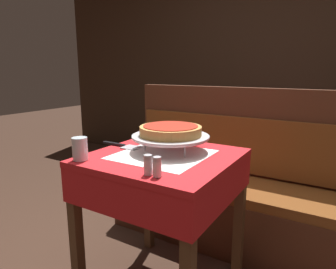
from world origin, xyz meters
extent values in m
cube|color=red|center=(0.00, 0.00, 0.76)|extent=(0.68, 0.68, 0.03)
cube|color=white|center=(0.00, 0.00, 0.77)|extent=(0.42, 0.42, 0.00)
cube|color=red|center=(0.00, 0.00, 0.66)|extent=(0.68, 0.68, 0.17)
cube|color=#4C331E|center=(-0.31, -0.31, 0.37)|extent=(0.05, 0.05, 0.74)
cube|color=#4C331E|center=(-0.31, 0.31, 0.37)|extent=(0.05, 0.05, 0.74)
cube|color=#4C331E|center=(0.31, 0.31, 0.37)|extent=(0.05, 0.05, 0.74)
cube|color=red|center=(0.09, 1.71, 0.75)|extent=(0.71, 0.71, 0.03)
cube|color=white|center=(0.09, 1.71, 0.77)|extent=(0.44, 0.44, 0.00)
cube|color=red|center=(0.09, 1.71, 0.65)|extent=(0.71, 0.71, 0.17)
cube|color=#4C331E|center=(-0.23, 1.39, 0.37)|extent=(0.05, 0.05, 0.74)
cube|color=#4C331E|center=(0.41, 1.39, 0.37)|extent=(0.05, 0.05, 0.74)
cube|color=#4C331E|center=(-0.23, 2.03, 0.37)|extent=(0.05, 0.05, 0.74)
cube|color=#4C331E|center=(0.41, 2.03, 0.37)|extent=(0.05, 0.05, 0.74)
cube|color=#4C2819|center=(0.08, 0.65, 0.19)|extent=(1.57, 0.49, 0.38)
cube|color=brown|center=(0.08, 0.65, 0.41)|extent=(1.54, 0.48, 0.06)
cube|color=#4C2819|center=(0.08, 0.87, 0.75)|extent=(1.57, 0.06, 0.62)
cube|color=brown|center=(0.08, 0.82, 0.66)|extent=(1.50, 0.02, 0.39)
cube|color=black|center=(0.00, 2.24, 1.20)|extent=(6.00, 0.04, 2.40)
cylinder|color=#ADADB2|center=(0.00, 0.21, 0.81)|extent=(0.01, 0.01, 0.07)
cylinder|color=#ADADB2|center=(-0.11, 0.01, 0.81)|extent=(0.01, 0.01, 0.07)
cylinder|color=#ADADB2|center=(0.12, 0.01, 0.81)|extent=(0.01, 0.01, 0.07)
cylinder|color=#ADADB2|center=(0.00, 0.07, 0.84)|extent=(0.27, 0.27, 0.01)
cylinder|color=silver|center=(0.00, 0.07, 0.84)|extent=(0.38, 0.38, 0.01)
cylinder|color=silver|center=(0.00, 0.07, 0.85)|extent=(0.40, 0.40, 0.01)
cylinder|color=#C68E47|center=(0.00, 0.07, 0.88)|extent=(0.31, 0.31, 0.05)
cylinder|color=#B22819|center=(0.00, 0.07, 0.90)|extent=(0.28, 0.28, 0.01)
cube|color=#BCBCC1|center=(-0.21, 0.02, 0.77)|extent=(0.10, 0.08, 0.00)
cube|color=black|center=(-0.33, 0.02, 0.78)|extent=(0.15, 0.02, 0.01)
cylinder|color=silver|center=(-0.27, -0.28, 0.83)|extent=(0.07, 0.07, 0.11)
cylinder|color=silver|center=(0.11, -0.28, 0.80)|extent=(0.04, 0.04, 0.06)
cylinder|color=#B7B7BC|center=(0.11, -0.28, 0.84)|extent=(0.03, 0.03, 0.02)
cylinder|color=silver|center=(0.15, -0.28, 0.80)|extent=(0.03, 0.03, 0.06)
cylinder|color=#B7B7BC|center=(0.15, -0.28, 0.84)|extent=(0.03, 0.03, 0.02)
cube|color=black|center=(0.12, 1.62, 0.78)|extent=(0.12, 0.12, 0.03)
cylinder|color=black|center=(0.12, 1.62, 0.86)|extent=(0.01, 0.01, 0.12)
cylinder|color=red|center=(0.12, 1.66, 0.84)|extent=(0.04, 0.04, 0.09)
cylinder|color=white|center=(0.12, 1.59, 0.84)|extent=(0.04, 0.04, 0.09)
camera|label=1|loc=(0.76, -1.20, 1.18)|focal=32.00mm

